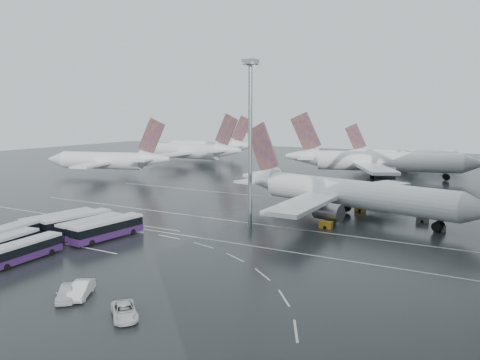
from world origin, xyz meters
The scene contains 27 objects.
ground centered at (0.00, 0.00, 0.00)m, with size 420.00×420.00×0.00m, color black.
lane_marking_near centered at (0.00, -2.00, 0.01)m, with size 120.00×0.25×0.01m, color silver.
lane_marking_mid centered at (0.00, 12.00, 0.01)m, with size 120.00×0.25×0.01m, color silver.
lane_marking_far centered at (0.00, 40.00, 0.01)m, with size 120.00×0.25×0.01m, color silver.
bus_bay_line_south centered at (-24.00, -16.00, 0.01)m, with size 28.00×0.25×0.01m, color silver.
bus_bay_line_north centered at (-24.00, 0.00, 0.01)m, with size 28.00×0.25×0.01m, color silver.
airliner_main centered at (12.40, 27.02, 4.87)m, with size 57.03×49.24×19.44m.
airliner_gate_b centered at (5.26, 88.53, 5.50)m, with size 62.62×55.47×21.98m.
airliner_gate_c centered at (6.64, 124.75, 4.39)m, with size 47.02×42.95×17.56m.
jet_remote_west centered at (-77.37, 50.82, 5.17)m, with size 45.49×36.93×20.02m.
jet_remote_mid centered at (-72.95, 93.95, 5.53)m, with size 48.88×39.28×21.43m.
jet_remote_far centered at (-81.49, 120.18, 5.27)m, with size 46.63×37.81×20.43m.
bus_row_near_a centered at (-29.25, -10.83, 1.82)m, with size 5.14×13.77×3.31m.
bus_row_near_b centered at (-26.12, -9.58, 1.81)m, with size 5.12×13.67×3.29m.
bus_row_near_c centered at (-21.92, -10.06, 1.68)m, with size 3.87×12.64×3.06m.
bus_row_near_d centered at (-17.60, -10.35, 1.86)m, with size 4.54×13.97×3.38m.
bus_row_far_a centered at (-27.92, -23.31, 1.89)m, with size 5.11×14.28×3.44m.
bus_row_far_b centered at (-24.06, -25.85, 1.73)m, with size 4.52×13.06×3.15m.
bus_row_far_c centered at (-19.35, -25.35, 1.66)m, with size 3.58×12.41×3.02m.
van_curve_a centered at (6.92, -32.53, 0.75)m, with size 2.49×5.41×1.50m, color silver.
van_curve_b centered at (-2.41, -32.14, 0.88)m, with size 2.08×5.17×1.76m, color silver.
van_curve_c centered at (-1.59, -30.69, 0.90)m, with size 1.90×5.44×1.79m, color silver.
floodlight_mast centered at (0.00, 8.85, 19.58)m, with size 2.39×2.39×31.12m.
gse_cart_belly_b centered at (27.98, 29.27, 0.63)m, with size 2.30×1.36×1.26m, color slate.
gse_cart_belly_c centered at (12.81, 15.33, 0.65)m, with size 2.40×1.42×1.31m, color orange.
gse_cart_belly_d centered at (31.81, 23.30, 0.56)m, with size 2.05×1.21×1.12m, color slate.
gse_cart_belly_e centered at (14.42, 33.76, 0.63)m, with size 2.31×1.36×1.26m, color orange.
Camera 1 is at (40.54, -67.58, 21.54)m, focal length 35.00 mm.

